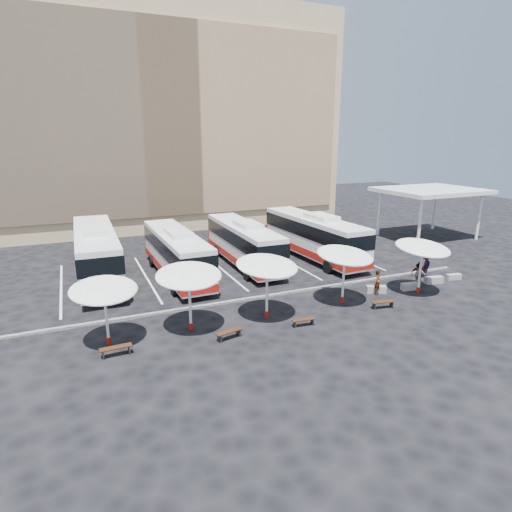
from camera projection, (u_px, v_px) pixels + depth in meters
name	position (u px, v px, depth m)	size (l,w,h in m)	color
ground	(260.00, 301.00, 28.01)	(120.00, 120.00, 0.00)	black
sandstone_building	(156.00, 118.00, 52.79)	(42.00, 18.25, 29.60)	tan
service_canopy	(430.00, 192.00, 44.77)	(10.00, 8.00, 5.20)	white
curb_divider	(257.00, 298.00, 28.43)	(34.00, 0.25, 0.15)	black
bay_lines	(221.00, 268.00, 35.08)	(24.15, 12.00, 0.01)	white
bus_0	(96.00, 252.00, 31.80)	(3.27, 13.35, 4.22)	white
bus_1	(176.00, 252.00, 32.46)	(2.99, 12.08, 3.82)	white
bus_2	(244.00, 242.00, 35.53)	(2.94, 12.04, 3.81)	white
bus_3	(313.00, 235.00, 37.48)	(3.40, 12.96, 4.08)	white
sunshade_0	(104.00, 290.00, 21.39)	(3.79, 3.83, 3.50)	white
sunshade_1	(189.00, 276.00, 22.99)	(3.91, 3.96, 3.73)	white
sunshade_2	(267.00, 266.00, 24.61)	(4.56, 4.59, 3.77)	white
sunshade_3	(345.00, 256.00, 26.92)	(4.62, 4.65, 3.73)	white
sunshade_4	(423.00, 248.00, 28.64)	(4.22, 4.26, 3.76)	white
wood_bench_0	(116.00, 349.00, 20.92)	(1.55, 0.48, 0.47)	black
wood_bench_1	(229.00, 333.00, 22.68)	(1.54, 0.72, 0.46)	black
wood_bench_2	(304.00, 321.00, 24.25)	(1.40, 0.49, 0.42)	black
wood_bench_3	(383.00, 303.00, 26.77)	(1.55, 0.68, 0.46)	black
conc_bench_0	(376.00, 289.00, 29.46)	(1.32, 0.44, 0.49)	gray
conc_bench_1	(410.00, 286.00, 30.04)	(1.33, 0.44, 0.50)	gray
conc_bench_2	(434.00, 280.00, 31.37)	(1.34, 0.45, 0.50)	gray
conc_bench_3	(454.00, 277.00, 32.21)	(1.14, 0.38, 0.43)	gray
passenger_0	(378.00, 283.00, 28.99)	(0.63, 0.41, 1.71)	black
passenger_1	(417.00, 276.00, 30.40)	(0.85, 0.66, 1.75)	black
passenger_2	(419.00, 274.00, 30.47)	(1.10, 0.46, 1.88)	black
passenger_3	(425.00, 265.00, 32.61)	(1.22, 0.70, 1.88)	black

